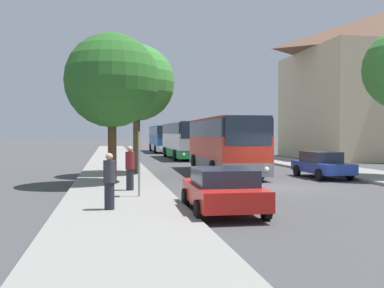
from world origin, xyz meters
The scene contains 13 objects.
ground_plane centered at (0.00, 0.00, 0.00)m, with size 300.00×300.00×0.00m, color #424244.
sidewalk_left centered at (-7.00, 0.00, 0.07)m, with size 4.00×120.00×0.15m, color gray.
building_right_background centered at (18.73, 20.40, 7.09)m, with size 16.13×13.28×14.19m.
bus_front centered at (-0.58, 7.02, 1.77)m, with size 3.11×10.87×3.31m.
bus_middle centered at (-0.51, 22.65, 1.83)m, with size 2.86×10.98×3.43m.
bus_rear centered at (-0.65, 37.52, 1.76)m, with size 2.87×11.88×3.28m.
parked_car_left_curb centered at (-3.99, -5.94, 0.73)m, with size 2.22×4.12×1.38m.
parked_car_right_near centered at (3.97, 3.45, 0.74)m, with size 2.02×4.23×1.42m.
bus_stop_sign centered at (-6.32, -2.86, 1.61)m, with size 0.08×0.45×2.35m.
pedestrian_waiting_near centered at (-7.39, -5.51, 1.00)m, with size 0.36×0.36×1.70m.
pedestrian_waiting_far centered at (-6.57, -1.05, 1.05)m, with size 0.36×0.36×1.77m.
tree_left_near centered at (-7.25, 2.03, 4.87)m, with size 4.37×4.37×6.92m.
tree_left_far centered at (-5.84, 6.48, 5.27)m, with size 4.34×4.34×7.31m.
Camera 1 is at (-7.40, -19.15, 2.46)m, focal length 42.00 mm.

